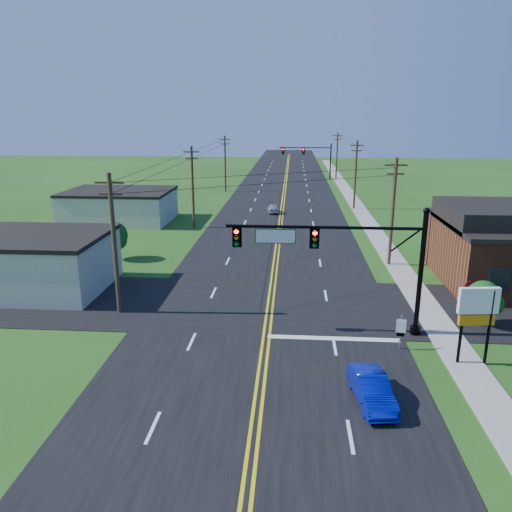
# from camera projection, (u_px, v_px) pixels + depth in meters

# --- Properties ---
(ground) EXTENTS (260.00, 260.00, 0.00)m
(ground) POSITION_uv_depth(u_px,v_px,m) (254.00, 405.00, 22.03)
(ground) COLOR #1F4112
(ground) RESTS_ON ground
(road_main) EXTENTS (16.00, 220.00, 0.04)m
(road_main) POSITION_uv_depth(u_px,v_px,m) (281.00, 205.00, 69.97)
(road_main) COLOR black
(road_main) RESTS_ON ground
(road_cross) EXTENTS (70.00, 10.00, 0.04)m
(road_cross) POSITION_uv_depth(u_px,v_px,m) (268.00, 305.00, 33.53)
(road_cross) COLOR black
(road_cross) RESTS_ON ground
(sidewalk) EXTENTS (2.00, 160.00, 0.08)m
(sidewalk) POSITION_uv_depth(u_px,v_px,m) (367.00, 221.00, 59.63)
(sidewalk) COLOR gray
(sidewalk) RESTS_ON ground
(signal_mast_main) EXTENTS (11.30, 0.60, 7.48)m
(signal_mast_main) POSITION_uv_depth(u_px,v_px,m) (342.00, 255.00, 28.09)
(signal_mast_main) COLOR black
(signal_mast_main) RESTS_ON ground
(signal_mast_far) EXTENTS (10.98, 0.60, 7.48)m
(signal_mast_far) POSITION_uv_depth(u_px,v_px,m) (308.00, 155.00, 97.17)
(signal_mast_far) COLOR black
(signal_mast_far) RESTS_ON ground
(cream_bldg_near) EXTENTS (10.20, 8.20, 4.10)m
(cream_bldg_near) POSITION_uv_depth(u_px,v_px,m) (35.00, 262.00, 36.09)
(cream_bldg_near) COLOR beige
(cream_bldg_near) RESTS_ON ground
(cream_bldg_far) EXTENTS (12.20, 9.20, 3.70)m
(cream_bldg_far) POSITION_uv_depth(u_px,v_px,m) (120.00, 206.00, 59.29)
(cream_bldg_far) COLOR beige
(cream_bldg_far) RESTS_ON ground
(utility_pole_left_a) EXTENTS (1.80, 0.28, 9.00)m
(utility_pole_left_a) POSITION_uv_depth(u_px,v_px,m) (114.00, 242.00, 30.99)
(utility_pole_left_a) COLOR #3C291B
(utility_pole_left_a) RESTS_ON ground
(utility_pole_left_b) EXTENTS (1.80, 0.28, 9.00)m
(utility_pole_left_b) POSITION_uv_depth(u_px,v_px,m) (193.00, 186.00, 54.96)
(utility_pole_left_b) COLOR #3C291B
(utility_pole_left_b) RESTS_ON ground
(utility_pole_left_c) EXTENTS (1.80, 0.28, 9.00)m
(utility_pole_left_c) POSITION_uv_depth(u_px,v_px,m) (225.00, 163.00, 80.85)
(utility_pole_left_c) COLOR #3C291B
(utility_pole_left_c) RESTS_ON ground
(utility_pole_right_a) EXTENTS (1.80, 0.28, 9.00)m
(utility_pole_right_a) POSITION_uv_depth(u_px,v_px,m) (393.00, 210.00, 41.14)
(utility_pole_right_a) COLOR #3C291B
(utility_pole_right_a) RESTS_ON ground
(utility_pole_right_b) EXTENTS (1.80, 0.28, 9.00)m
(utility_pole_right_b) POSITION_uv_depth(u_px,v_px,m) (355.00, 174.00, 66.06)
(utility_pole_right_b) COLOR #3C291B
(utility_pole_right_b) RESTS_ON ground
(utility_pole_right_c) EXTENTS (1.80, 0.28, 9.00)m
(utility_pole_right_c) POSITION_uv_depth(u_px,v_px,m) (337.00, 155.00, 94.83)
(utility_pole_right_c) COLOR #3C291B
(utility_pole_right_c) RESTS_ON ground
(tree_right_back) EXTENTS (3.00, 3.00, 4.10)m
(tree_right_back) POSITION_uv_depth(u_px,v_px,m) (452.00, 226.00, 45.12)
(tree_right_back) COLOR #3C291B
(tree_right_back) RESTS_ON ground
(shrub_corner) EXTENTS (2.00, 2.00, 2.86)m
(shrub_corner) POSITION_uv_depth(u_px,v_px,m) (483.00, 297.00, 29.72)
(shrub_corner) COLOR #3C291B
(shrub_corner) RESTS_ON ground
(tree_left) EXTENTS (2.40, 2.40, 3.37)m
(tree_left) POSITION_uv_depth(u_px,v_px,m) (114.00, 235.00, 43.52)
(tree_left) COLOR #3C291B
(tree_left) RESTS_ON ground
(blue_car) EXTENTS (1.87, 4.05, 1.29)m
(blue_car) POSITION_uv_depth(u_px,v_px,m) (372.00, 390.00, 22.03)
(blue_car) COLOR #0714A9
(blue_car) RESTS_ON ground
(distant_car) EXTENTS (1.80, 3.56, 1.16)m
(distant_car) POSITION_uv_depth(u_px,v_px,m) (273.00, 209.00, 64.37)
(distant_car) COLOR #B6B6BB
(distant_car) RESTS_ON ground
(route_sign) EXTENTS (0.51, 0.12, 2.04)m
(route_sign) POSITION_uv_depth(u_px,v_px,m) (401.00, 329.00, 26.91)
(route_sign) COLOR slate
(route_sign) RESTS_ON ground
(stop_sign) EXTENTS (0.71, 0.26, 2.06)m
(stop_sign) POSITION_uv_depth(u_px,v_px,m) (469.00, 289.00, 32.19)
(stop_sign) COLOR slate
(stop_sign) RESTS_ON ground
(pylon_sign) EXTENTS (2.04, 0.50, 4.15)m
(pylon_sign) POSITION_uv_depth(u_px,v_px,m) (478.00, 309.00, 24.82)
(pylon_sign) COLOR black
(pylon_sign) RESTS_ON ground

